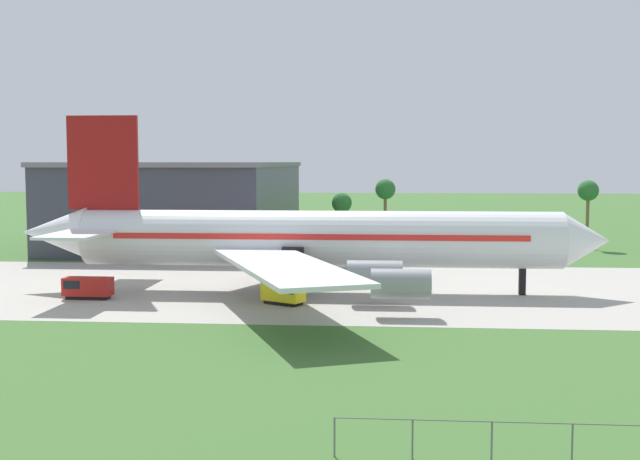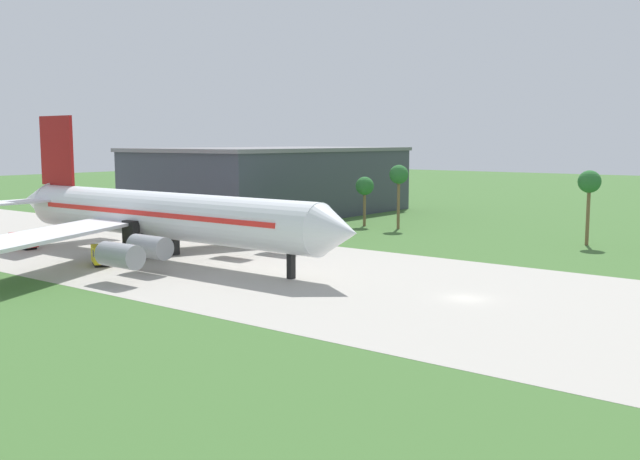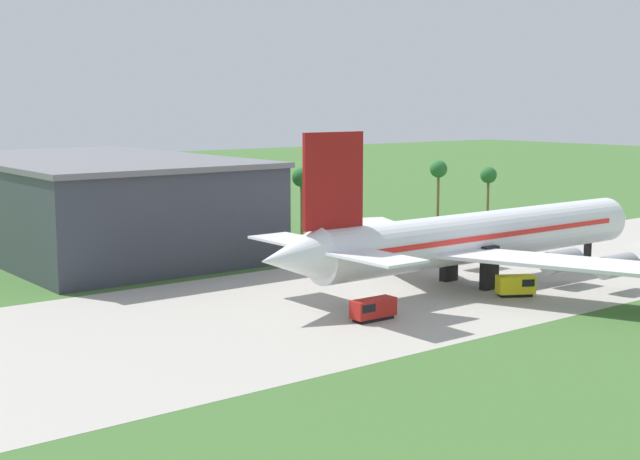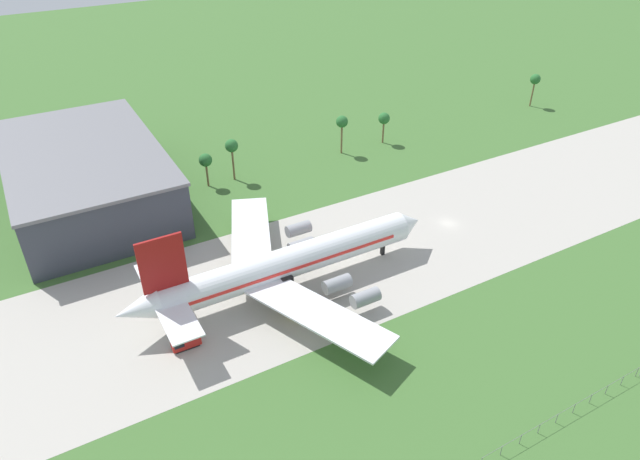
% 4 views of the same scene
% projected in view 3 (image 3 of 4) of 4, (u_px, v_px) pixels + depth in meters
% --- Properties ---
extents(jet_airliner, '(68.61, 62.58, 20.62)m').
position_uv_depth(jet_airliner, '(477.00, 237.00, 117.61)').
color(jet_airliner, white).
rests_on(jet_airliner, ground_plane).
extents(baggage_tug, '(5.38, 2.12, 2.41)m').
position_uv_depth(baggage_tug, '(372.00, 309.00, 98.43)').
color(baggage_tug, black).
rests_on(baggage_tug, ground_plane).
extents(fuel_truck, '(5.00, 4.01, 2.61)m').
position_uv_depth(fuel_truck, '(517.00, 285.00, 110.66)').
color(fuel_truck, black).
rests_on(fuel_truck, ground_plane).
extents(terminal_building, '(36.72, 61.20, 15.14)m').
position_uv_depth(terminal_building, '(93.00, 203.00, 144.80)').
color(terminal_building, '#333842').
rests_on(terminal_building, ground_plane).
extents(palm_tree_row, '(127.30, 3.60, 12.17)m').
position_uv_depth(palm_tree_row, '(451.00, 174.00, 185.73)').
color(palm_tree_row, brown).
rests_on(palm_tree_row, ground_plane).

